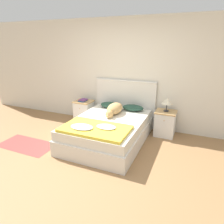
% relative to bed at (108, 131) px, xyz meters
% --- Properties ---
extents(ground_plane, '(16.00, 16.00, 0.00)m').
position_rel_bed_xyz_m(ground_plane, '(0.01, -1.05, -0.24)').
color(ground_plane, '#997047').
extents(wall_back, '(9.00, 0.06, 2.55)m').
position_rel_bed_xyz_m(wall_back, '(0.01, 1.08, 1.03)').
color(wall_back, silver).
rests_on(wall_back, ground_plane).
extents(bed, '(1.44, 1.96, 0.49)m').
position_rel_bed_xyz_m(bed, '(0.00, 0.00, 0.00)').
color(bed, silver).
rests_on(bed, ground_plane).
extents(headboard, '(1.52, 0.06, 1.15)m').
position_rel_bed_xyz_m(headboard, '(0.00, 1.00, 0.35)').
color(headboard, silver).
rests_on(headboard, ground_plane).
extents(nightstand_left, '(0.45, 0.42, 0.57)m').
position_rel_bed_xyz_m(nightstand_left, '(-1.04, 0.77, 0.04)').
color(nightstand_left, white).
rests_on(nightstand_left, ground_plane).
extents(nightstand_right, '(0.45, 0.42, 0.57)m').
position_rel_bed_xyz_m(nightstand_right, '(1.04, 0.77, 0.04)').
color(nightstand_right, white).
rests_on(nightstand_right, ground_plane).
extents(pillow_left, '(0.50, 0.33, 0.13)m').
position_rel_bed_xyz_m(pillow_left, '(-0.29, 0.77, 0.31)').
color(pillow_left, '#284C3D').
rests_on(pillow_left, bed).
extents(pillow_right, '(0.50, 0.33, 0.13)m').
position_rel_bed_xyz_m(pillow_right, '(0.29, 0.77, 0.31)').
color(pillow_right, '#284C3D').
rests_on(pillow_right, bed).
extents(quilt, '(1.23, 0.72, 0.09)m').
position_rel_bed_xyz_m(quilt, '(-0.01, -0.58, 0.28)').
color(quilt, yellow).
rests_on(quilt, bed).
extents(dog, '(0.30, 0.76, 0.24)m').
position_rel_bed_xyz_m(dog, '(-0.02, 0.36, 0.36)').
color(dog, tan).
rests_on(dog, bed).
extents(book_stack, '(0.19, 0.22, 0.05)m').
position_rel_bed_xyz_m(book_stack, '(-1.04, 0.75, 0.35)').
color(book_stack, '#285689').
rests_on(book_stack, nightstand_left).
extents(table_lamp, '(0.23, 0.23, 0.29)m').
position_rel_bed_xyz_m(table_lamp, '(1.04, 0.77, 0.55)').
color(table_lamp, '#2D2D33').
rests_on(table_lamp, nightstand_right).
extents(rug, '(1.16, 0.60, 0.00)m').
position_rel_bed_xyz_m(rug, '(-1.47, -0.82, -0.24)').
color(rug, '#93423D').
rests_on(rug, ground_plane).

